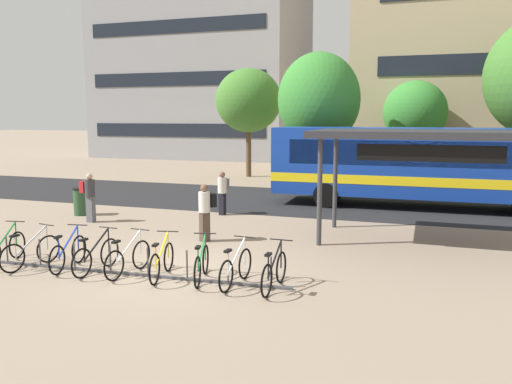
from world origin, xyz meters
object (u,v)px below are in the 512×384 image
object	(u,v)px
parked_bicycle_blue_2	(68,253)
parked_bicycle_black_8	(274,272)
transit_shelter	(429,138)
commuter_black_pack_2	(205,208)
commuter_grey_pack_1	(223,190)
parked_bicycle_white_7	(236,268)
parked_bicycle_silver_1	(31,252)
street_tree_3	(415,112)
parked_bicycle_green_0	(5,249)
parked_bicycle_green_6	(202,264)
parked_bicycle_black_3	(96,256)
street_tree_2	(249,101)
commuter_red_pack_0	(89,194)
parked_bicycle_white_4	(128,259)
city_bus	(426,164)
parked_bicycle_yellow_5	(162,262)
street_tree_0	(319,100)
trash_bin	(81,201)

from	to	relation	value
parked_bicycle_blue_2	parked_bicycle_black_8	bearing A→B (deg)	-97.81
transit_shelter	commuter_black_pack_2	bearing A→B (deg)	-163.50
commuter_grey_pack_1	parked_bicycle_white_7	bearing A→B (deg)	26.37
parked_bicycle_blue_2	commuter_black_pack_2	size ratio (longest dim) A/B	1.01
parked_bicycle_silver_1	transit_shelter	xyz separation A→B (m)	(9.08, 5.67, 2.68)
transit_shelter	street_tree_3	world-z (taller)	street_tree_3
parked_bicycle_green_0	parked_bicycle_green_6	distance (m)	5.26
parked_bicycle_silver_1	parked_bicycle_green_6	world-z (taller)	same
parked_bicycle_black_3	commuter_grey_pack_1	world-z (taller)	commuter_grey_pack_1
parked_bicycle_black_3	commuter_black_pack_2	bearing A→B (deg)	-15.57
parked_bicycle_blue_2	street_tree_2	size ratio (longest dim) A/B	0.26
parked_bicycle_green_6	commuter_red_pack_0	bearing A→B (deg)	39.33
commuter_grey_pack_1	parked_bicycle_white_4	bearing A→B (deg)	7.59
parked_bicycle_white_7	parked_bicycle_black_8	distance (m)	0.87
parked_bicycle_black_3	street_tree_3	world-z (taller)	street_tree_3
parked_bicycle_green_6	commuter_red_pack_0	world-z (taller)	commuter_red_pack_0
commuter_black_pack_2	city_bus	bearing A→B (deg)	175.07
parked_bicycle_yellow_5	parked_bicycle_green_6	distance (m)	0.95
parked_bicycle_yellow_5	street_tree_0	distance (m)	15.87
parked_bicycle_yellow_5	street_tree_2	size ratio (longest dim) A/B	0.26
commuter_black_pack_2	street_tree_2	bearing A→B (deg)	-132.60
parked_bicycle_silver_1	street_tree_0	xyz separation A→B (m)	(3.82, 15.62, 4.07)
parked_bicycle_yellow_5	commuter_grey_pack_1	bearing A→B (deg)	1.04
parked_bicycle_green_0	parked_bicycle_white_7	size ratio (longest dim) A/B	0.99
city_bus	street_tree_2	distance (m)	13.31
trash_bin	parked_bicycle_blue_2	bearing A→B (deg)	-55.20
parked_bicycle_silver_1	parked_bicycle_blue_2	size ratio (longest dim) A/B	1.00
parked_bicycle_silver_1	commuter_grey_pack_1	size ratio (longest dim) A/B	1.05
parked_bicycle_silver_1	street_tree_3	xyz separation A→B (m)	(8.28, 19.20, 3.47)
commuter_red_pack_0	commuter_grey_pack_1	bearing A→B (deg)	38.54
parked_bicycle_green_0	street_tree_3	xyz separation A→B (m)	(9.16, 19.12, 3.47)
parked_bicycle_silver_1	commuter_black_pack_2	xyz separation A→B (m)	(2.93, 3.84, 0.60)
parked_bicycle_silver_1	parked_bicycle_blue_2	xyz separation A→B (m)	(0.92, 0.22, 0.00)
parked_bicycle_black_8	city_bus	bearing A→B (deg)	-13.18
parked_bicycle_white_7	commuter_grey_pack_1	world-z (taller)	commuter_grey_pack_1
street_tree_0	commuter_red_pack_0	bearing A→B (deg)	-119.06
parked_bicycle_black_3	street_tree_3	distance (m)	20.40
parked_bicycle_black_3	commuter_red_pack_0	bearing A→B (deg)	40.11
parked_bicycle_blue_2	parked_bicycle_yellow_5	bearing A→B (deg)	-97.43
commuter_red_pack_0	street_tree_2	bearing A→B (deg)	90.31
parked_bicycle_white_4	commuter_grey_pack_1	xyz separation A→B (m)	(-0.72, 7.59, 0.55)
parked_bicycle_black_3	parked_bicycle_white_4	bearing A→B (deg)	-82.47
commuter_grey_pack_1	street_tree_2	world-z (taller)	street_tree_2
parked_bicycle_green_0	commuter_grey_pack_1	distance (m)	8.25
parked_bicycle_yellow_5	street_tree_0	world-z (taller)	street_tree_0
transit_shelter	commuter_red_pack_0	world-z (taller)	transit_shelter
parked_bicycle_yellow_5	parked_bicycle_white_7	size ratio (longest dim) A/B	0.99
street_tree_2	commuter_red_pack_0	bearing A→B (deg)	-92.85
commuter_grey_pack_1	parked_bicycle_silver_1	bearing A→B (deg)	-11.01
commuter_black_pack_2	parked_bicycle_silver_1	bearing A→B (deg)	-4.90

